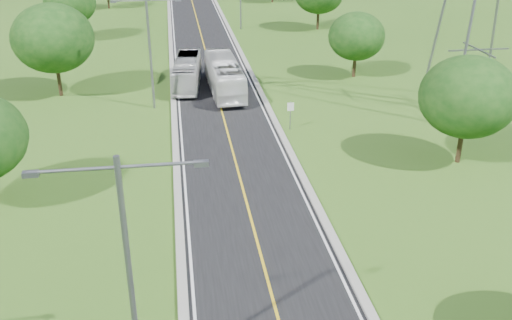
{
  "coord_description": "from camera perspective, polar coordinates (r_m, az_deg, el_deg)",
  "views": [
    {
      "loc": [
        -3.99,
        -5.05,
        17.52
      ],
      "look_at": [
        0.59,
        26.02,
        3.0
      ],
      "focal_mm": 40.0,
      "sensor_mm": 36.0,
      "label": 1
    }
  ],
  "objects": [
    {
      "name": "ground",
      "position": [
        67.48,
        -4.77,
        9.69
      ],
      "size": [
        260.0,
        260.0,
        0.0
      ],
      "primitive_type": "plane",
      "color": "#325919",
      "rests_on": "ground"
    },
    {
      "name": "road",
      "position": [
        73.28,
        -5.11,
        10.92
      ],
      "size": [
        8.0,
        150.0,
        0.06
      ],
      "primitive_type": "cube",
      "color": "black",
      "rests_on": "ground"
    },
    {
      "name": "curb_left",
      "position": [
        73.15,
        -8.49,
        10.79
      ],
      "size": [
        0.5,
        150.0,
        0.22
      ],
      "primitive_type": "cube",
      "color": "gray",
      "rests_on": "ground"
    },
    {
      "name": "curb_right",
      "position": [
        73.61,
        -1.75,
        11.13
      ],
      "size": [
        0.5,
        150.0,
        0.22
      ],
      "primitive_type": "cube",
      "color": "gray",
      "rests_on": "ground"
    },
    {
      "name": "speed_limit_sign",
      "position": [
        46.79,
        3.46,
        4.88
      ],
      "size": [
        0.55,
        0.09,
        2.4
      ],
      "color": "slate",
      "rests_on": "ground"
    },
    {
      "name": "streetlight_near_left",
      "position": [
        20.7,
        -12.68,
        -9.88
      ],
      "size": [
        5.9,
        0.25,
        10.0
      ],
      "color": "slate",
      "rests_on": "ground"
    },
    {
      "name": "streetlight_mid_left",
      "position": [
        51.41,
        -10.62,
        11.39
      ],
      "size": [
        5.9,
        0.25,
        10.0
      ],
      "color": "slate",
      "rests_on": "ground"
    },
    {
      "name": "tree_lc",
      "position": [
        57.39,
        -19.65,
        11.4
      ],
      "size": [
        7.56,
        7.56,
        8.79
      ],
      "color": "black",
      "rests_on": "ground"
    },
    {
      "name": "tree_ld",
      "position": [
        81.09,
        -18.12,
        14.74
      ],
      "size": [
        6.72,
        6.72,
        7.82
      ],
      "color": "black",
      "rests_on": "ground"
    },
    {
      "name": "tree_rb",
      "position": [
        42.26,
        20.42,
        5.94
      ],
      "size": [
        6.72,
        6.72,
        7.82
      ],
      "color": "black",
      "rests_on": "ground"
    },
    {
      "name": "tree_rc",
      "position": [
        61.55,
        10.02,
        12.08
      ],
      "size": [
        5.88,
        5.88,
        6.84
      ],
      "color": "black",
      "rests_on": "ground"
    },
    {
      "name": "bus_outbound",
      "position": [
        56.2,
        -3.19,
        8.42
      ],
      "size": [
        3.11,
        11.77,
        3.26
      ],
      "primitive_type": "imported",
      "rotation": [
        0.0,
        0.0,
        3.17
      ],
      "color": "white",
      "rests_on": "road"
    },
    {
      "name": "bus_inbound",
      "position": [
        58.63,
        -6.9,
        8.77
      ],
      "size": [
        3.41,
        10.43,
        2.85
      ],
      "primitive_type": "imported",
      "rotation": [
        0.0,
        0.0,
        -0.1
      ],
      "color": "silver",
      "rests_on": "road"
    }
  ]
}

